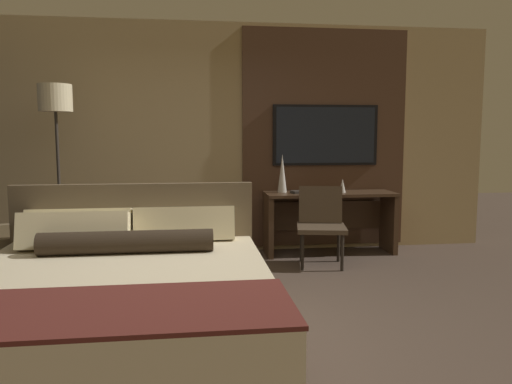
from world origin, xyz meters
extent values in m
plane|color=#4C3D33|center=(0.00, 0.00, 0.00)|extent=(16.00, 16.00, 0.00)
cube|color=tan|center=(0.00, 2.60, 1.40)|extent=(7.20, 0.06, 2.80)
cube|color=#4C3323|center=(1.48, 2.56, 1.40)|extent=(2.08, 0.03, 2.70)
cube|color=#33281E|center=(-0.67, -0.40, 0.11)|extent=(1.91, 2.08, 0.22)
cube|color=beige|center=(-0.67, -0.40, 0.39)|extent=(1.96, 2.15, 0.35)
cube|color=#56231E|center=(-0.67, -1.10, 0.58)|extent=(1.98, 0.75, 0.02)
cube|color=brown|center=(-0.67, 0.72, 0.52)|extent=(2.00, 0.08, 1.04)
cube|color=beige|center=(-1.09, 0.58, 0.71)|extent=(0.83, 0.23, 0.31)
cube|color=beige|center=(-0.25, 0.58, 0.71)|extent=(0.83, 0.23, 0.31)
cube|color=beige|center=(-1.09, 0.37, 0.71)|extent=(0.83, 0.25, 0.32)
cylinder|color=#2D2319|center=(-0.67, 0.16, 0.65)|extent=(1.28, 0.17, 0.17)
cube|color=#422D1E|center=(1.48, 2.27, 0.74)|extent=(1.58, 0.52, 0.03)
cube|color=#422D1E|center=(0.72, 2.27, 0.36)|extent=(0.06, 0.46, 0.72)
cube|color=#422D1E|center=(2.24, 2.27, 0.36)|extent=(0.06, 0.46, 0.72)
cube|color=#422D1E|center=(1.48, 2.51, 0.43)|extent=(1.46, 0.02, 0.36)
cube|color=black|center=(1.48, 2.52, 1.45)|extent=(1.33, 0.04, 0.75)
cube|color=black|center=(1.48, 2.50, 1.45)|extent=(1.25, 0.01, 0.69)
cube|color=#4C3D2D|center=(1.23, 1.70, 0.42)|extent=(0.62, 0.60, 0.05)
cube|color=#4C3D2D|center=(1.27, 1.92, 0.66)|extent=(0.50, 0.20, 0.42)
cylinder|color=black|center=(0.98, 1.54, 0.20)|extent=(0.04, 0.04, 0.40)
cylinder|color=black|center=(1.40, 1.46, 0.20)|extent=(0.04, 0.04, 0.40)
cylinder|color=black|center=(1.06, 1.94, 0.20)|extent=(0.04, 0.04, 0.40)
cylinder|color=black|center=(1.47, 1.86, 0.20)|extent=(0.04, 0.04, 0.40)
cylinder|color=#282623|center=(-1.57, 1.86, 0.01)|extent=(0.28, 0.28, 0.03)
cylinder|color=#332D28|center=(-1.57, 1.86, 0.86)|extent=(0.03, 0.03, 1.73)
cylinder|color=beige|center=(-1.57, 1.86, 1.83)|extent=(0.34, 0.34, 0.28)
cone|color=silver|center=(0.91, 2.36, 0.98)|extent=(0.11, 0.11, 0.46)
cone|color=silver|center=(1.63, 2.24, 0.84)|extent=(0.08, 0.08, 0.17)
cube|color=#332D28|center=(1.11, 2.25, 0.77)|extent=(0.25, 0.19, 0.03)
camera|label=1|loc=(-0.20, -3.58, 1.45)|focal=35.00mm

